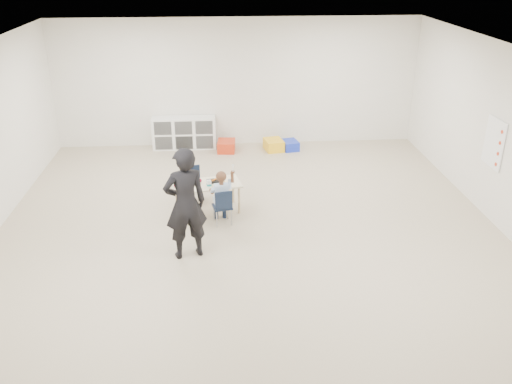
{
  "coord_description": "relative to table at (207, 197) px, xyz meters",
  "views": [
    {
      "loc": [
        -0.44,
        -7.35,
        4.11
      ],
      "look_at": [
        0.08,
        -0.15,
        0.85
      ],
      "focal_mm": 38.0,
      "sensor_mm": 36.0,
      "label": 1
    }
  ],
  "objects": [
    {
      "name": "chair_far",
      "position": [
        -0.24,
        0.46,
        0.05
      ],
      "size": [
        0.35,
        0.33,
        0.61
      ],
      "primitive_type": null,
      "rotation": [
        0.0,
        0.0,
        0.2
      ],
      "color": "#101C32",
      "rests_on": "ground"
    },
    {
      "name": "rules_poster",
      "position": [
        4.64,
        -0.4,
        0.99
      ],
      "size": [
        0.02,
        0.6,
        0.8
      ],
      "primitive_type": "cube",
      "color": "white",
      "rests_on": "room"
    },
    {
      "name": "bin_yellow",
      "position": [
        1.44,
        2.98,
        -0.14
      ],
      "size": [
        0.46,
        0.54,
        0.24
      ],
      "primitive_type": "cube",
      "rotation": [
        0.0,
        0.0,
        0.18
      ],
      "color": "yellow",
      "rests_on": "ground"
    },
    {
      "name": "lunch_tray_near",
      "position": [
        0.11,
        0.06,
        0.27
      ],
      "size": [
        0.25,
        0.2,
        0.03
      ],
      "primitive_type": "cube",
      "rotation": [
        0.0,
        0.0,
        0.2
      ],
      "color": "black",
      "rests_on": "table"
    },
    {
      "name": "lunch_tray_far",
      "position": [
        -0.33,
        0.02,
        0.27
      ],
      "size": [
        0.25,
        0.2,
        0.03
      ],
      "primitive_type": "cube",
      "rotation": [
        0.0,
        0.0,
        0.2
      ],
      "color": "black",
      "rests_on": "table"
    },
    {
      "name": "adult",
      "position": [
        -0.27,
        -1.44,
        0.57
      ],
      "size": [
        0.7,
        0.56,
        1.67
      ],
      "primitive_type": "imported",
      "rotation": [
        0.0,
        0.0,
        3.44
      ],
      "color": "black",
      "rests_on": "ground"
    },
    {
      "name": "cubby_shelf",
      "position": [
        -0.54,
        3.28,
        0.09
      ],
      "size": [
        1.4,
        0.4,
        0.7
      ],
      "primitive_type": "cube",
      "color": "white",
      "rests_on": "ground"
    },
    {
      "name": "table",
      "position": [
        0.0,
        0.0,
        0.0
      ],
      "size": [
        1.2,
        0.76,
        0.51
      ],
      "rotation": [
        0.0,
        0.0,
        0.2
      ],
      "color": "#FAEDC8",
      "rests_on": "ground"
    },
    {
      "name": "child",
      "position": [
        0.24,
        -0.46,
        0.22
      ],
      "size": [
        0.48,
        0.48,
        0.97
      ],
      "primitive_type": null,
      "rotation": [
        0.0,
        0.0,
        0.2
      ],
      "color": "#BCDDFE",
      "rests_on": "chair_near"
    },
    {
      "name": "apple_near",
      "position": [
        -0.12,
        0.05,
        0.29
      ],
      "size": [
        0.07,
        0.07,
        0.07
      ],
      "primitive_type": "sphere",
      "color": "maroon",
      "rests_on": "table"
    },
    {
      "name": "apple_far",
      "position": [
        -0.51,
        -0.13,
        0.29
      ],
      "size": [
        0.07,
        0.07,
        0.07
      ],
      "primitive_type": "sphere",
      "color": "maroon",
      "rests_on": "table"
    },
    {
      "name": "milk_carton",
      "position": [
        0.04,
        -0.11,
        0.3
      ],
      "size": [
        0.08,
        0.08,
        0.1
      ],
      "primitive_type": "cube",
      "rotation": [
        0.0,
        0.0,
        0.2
      ],
      "color": "white",
      "rests_on": "table"
    },
    {
      "name": "room",
      "position": [
        0.66,
        -1.0,
        1.14
      ],
      "size": [
        9.0,
        9.02,
        2.8
      ],
      "color": "tan",
      "rests_on": "ground"
    },
    {
      "name": "bread_roll",
      "position": [
        0.26,
        -0.04,
        0.28
      ],
      "size": [
        0.09,
        0.09,
        0.07
      ],
      "primitive_type": "ellipsoid",
      "color": "#DBAF5A",
      "rests_on": "table"
    },
    {
      "name": "bin_blue",
      "position": [
        1.8,
        2.98,
        -0.16
      ],
      "size": [
        0.4,
        0.47,
        0.2
      ],
      "primitive_type": "cube",
      "rotation": [
        0.0,
        0.0,
        0.2
      ],
      "color": "#192FBF",
      "rests_on": "ground"
    },
    {
      "name": "bin_red",
      "position": [
        0.38,
        2.98,
        -0.14
      ],
      "size": [
        0.42,
        0.51,
        0.24
      ],
      "primitive_type": "cube",
      "rotation": [
        0.0,
        0.0,
        -0.08
      ],
      "color": "red",
      "rests_on": "ground"
    },
    {
      "name": "chair_near",
      "position": [
        0.24,
        -0.46,
        0.05
      ],
      "size": [
        0.35,
        0.33,
        0.61
      ],
      "primitive_type": null,
      "rotation": [
        0.0,
        0.0,
        0.2
      ],
      "color": "#101C32",
      "rests_on": "ground"
    }
  ]
}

